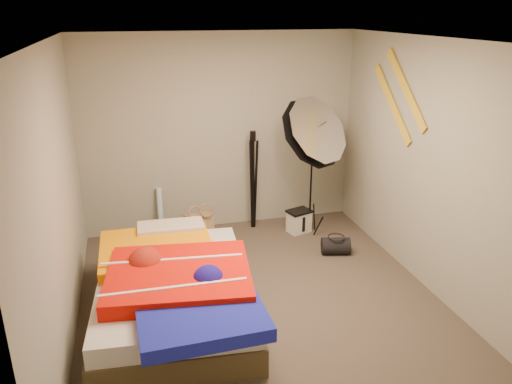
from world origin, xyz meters
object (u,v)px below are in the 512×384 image
object	(u,v)px
bed	(175,289)
camera_tripod	(253,174)
camera_case	(299,222)
duffel_bag	(336,246)
wrapping_roll	(160,212)
photo_umbrella	(311,134)
tote_bag	(200,227)

from	to	relation	value
bed	camera_tripod	distance (m)	2.24
camera_case	duffel_bag	bearing A→B (deg)	-90.75
wrapping_roll	photo_umbrella	bearing A→B (deg)	-19.07
wrapping_roll	duffel_bag	size ratio (longest dim) A/B	1.84
wrapping_roll	bed	size ratio (longest dim) A/B	0.28
bed	photo_umbrella	xyz separation A→B (m)	(1.80, 1.30, 1.06)
camera_case	bed	xyz separation A→B (m)	(-1.76, -1.52, 0.16)
duffel_bag	camera_tripod	world-z (taller)	camera_tripod
camera_case	camera_tripod	size ratio (longest dim) A/B	0.21
photo_umbrella	camera_tripod	distance (m)	0.98
wrapping_roll	photo_umbrella	size ratio (longest dim) A/B	0.32
tote_bag	wrapping_roll	distance (m)	0.57
camera_case	bed	bearing A→B (deg)	-156.95
tote_bag	photo_umbrella	xyz separation A→B (m)	(1.32, -0.30, 1.17)
camera_case	duffel_bag	world-z (taller)	camera_case
wrapping_roll	camera_case	xyz separation A→B (m)	(1.74, -0.40, -0.17)
tote_bag	camera_case	distance (m)	1.29
wrapping_roll	camera_case	distance (m)	1.79
wrapping_roll	bed	world-z (taller)	wrapping_roll
wrapping_roll	camera_case	world-z (taller)	wrapping_roll
tote_bag	wrapping_roll	world-z (taller)	wrapping_roll
tote_bag	camera_tripod	distance (m)	0.96
bed	camera_case	bearing A→B (deg)	40.80
tote_bag	bed	xyz separation A→B (m)	(-0.47, -1.61, 0.11)
tote_bag	camera_case	bearing A→B (deg)	-18.95
wrapping_roll	camera_case	bearing A→B (deg)	-12.94
tote_bag	wrapping_roll	bearing A→B (deg)	130.60
tote_bag	camera_tripod	size ratio (longest dim) A/B	0.27
wrapping_roll	photo_umbrella	xyz separation A→B (m)	(1.78, -0.62, 1.05)
camera_tripod	wrapping_roll	bearing A→B (deg)	175.35
tote_bag	duffel_bag	bearing A→B (deg)	-42.87
photo_umbrella	duffel_bag	bearing A→B (deg)	-70.27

